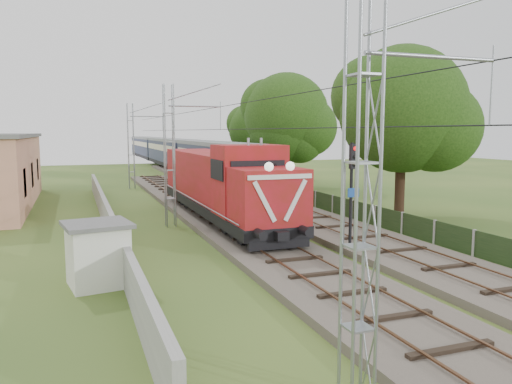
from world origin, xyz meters
name	(u,v)px	position (x,y,z in m)	size (l,w,h in m)	color
ground	(312,278)	(0.00, 0.00, 0.00)	(140.00, 140.00, 0.00)	#32511E
track_main	(249,236)	(0.00, 7.00, 0.18)	(4.20, 70.00, 0.45)	#6B6054
track_side	(255,199)	(5.00, 20.00, 0.18)	(4.20, 80.00, 0.45)	#6B6054
catenary	(170,155)	(-2.95, 12.00, 4.05)	(3.31, 70.00, 8.00)	gray
boundary_wall	(107,217)	(-6.50, 12.00, 0.75)	(0.25, 40.00, 1.50)	#9E9E99
fence	(435,232)	(8.00, 3.00, 0.60)	(0.12, 32.00, 1.20)	black
locomotive	(221,183)	(0.00, 12.03, 2.37)	(3.21, 18.35, 4.66)	black
coach_rake	(171,151)	(5.00, 55.12, 2.66)	(3.24, 72.21, 3.74)	black
signal_post	(352,178)	(3.24, 2.69, 3.37)	(0.54, 0.42, 4.91)	black
relay_hut	(98,254)	(-7.40, 1.83, 1.14)	(2.50, 2.50, 2.25)	silver
tree_a	(404,111)	(11.20, 10.04, 6.65)	(8.22, 7.83, 10.65)	#3E2419
tree_b	(287,116)	(11.13, 27.83, 6.82)	(8.43, 8.03, 10.93)	#3E2419
tree_c	(284,130)	(10.72, 27.62, 5.51)	(6.81, 6.49, 8.83)	#3E2419
tree_d	(257,130)	(12.52, 39.98, 5.56)	(6.87, 6.55, 8.91)	#3E2419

